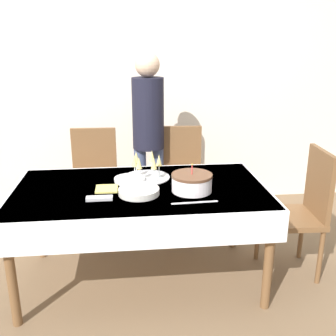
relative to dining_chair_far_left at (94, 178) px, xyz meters
name	(u,v)px	position (x,y,z in m)	size (l,w,h in m)	color
ground_plane	(142,278)	(0.39, -0.81, -0.53)	(12.00, 12.00, 0.00)	brown
wall_back	(133,78)	(0.39, 0.74, 0.82)	(8.00, 0.05, 2.70)	silver
dining_table	(140,201)	(0.39, -0.81, 0.10)	(1.76, 0.98, 0.73)	white
dining_chair_far_left	(94,178)	(0.00, 0.00, 0.00)	(0.44, 0.44, 0.97)	brown
dining_chair_far_right	(180,175)	(0.78, 0.00, 0.00)	(0.45, 0.45, 0.97)	brown
dining_chair_right_end	(302,207)	(1.59, -0.81, 0.00)	(0.44, 0.44, 0.97)	brown
birthday_cake	(192,183)	(0.73, -0.91, 0.26)	(0.28, 0.28, 0.19)	white
champagne_tray	(146,168)	(0.44, -0.60, 0.28)	(0.35, 0.35, 0.18)	silver
plate_stack_main	(139,191)	(0.37, -0.93, 0.22)	(0.27, 0.27, 0.04)	silver
plate_stack_dessert	(129,180)	(0.31, -0.68, 0.21)	(0.22, 0.22, 0.03)	white
cake_knife	(195,203)	(0.72, -1.12, 0.20)	(0.30, 0.03, 0.00)	silver
fork_pile	(99,198)	(0.12, -1.00, 0.21)	(0.17, 0.06, 0.02)	silver
napkin_pile	(107,189)	(0.16, -0.82, 0.21)	(0.15, 0.15, 0.01)	#E0D166
person_standing	(148,127)	(0.50, 0.06, 0.44)	(0.28, 0.28, 1.62)	#3F4C72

